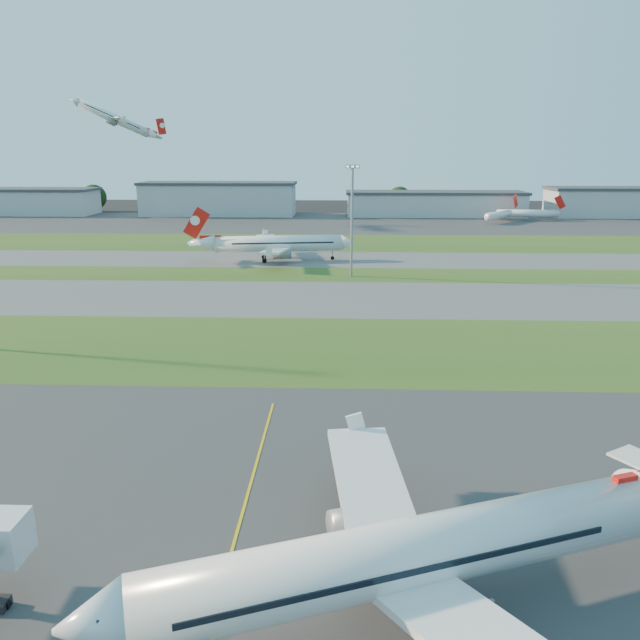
{
  "coord_description": "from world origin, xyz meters",
  "views": [
    {
      "loc": [
        13.02,
        -37.76,
        28.6
      ],
      "look_at": [
        10.05,
        42.17,
        7.0
      ],
      "focal_mm": 35.0,
      "sensor_mm": 36.0,
      "label": 1
    }
  ],
  "objects_px": {
    "mini_jet_near": "(502,214)",
    "mini_jet_far": "(528,213)",
    "airliner_parked": "(418,554)",
    "airliner_taxiing": "(277,244)",
    "light_mast_centre": "(352,214)"
  },
  "relations": [
    {
      "from": "airliner_taxiing",
      "to": "light_mast_centre",
      "type": "bearing_deg",
      "value": 124.51
    },
    {
      "from": "airliner_parked",
      "to": "airliner_taxiing",
      "type": "distance_m",
      "value": 135.19
    },
    {
      "from": "mini_jet_near",
      "to": "light_mast_centre",
      "type": "relative_size",
      "value": 0.91
    },
    {
      "from": "mini_jet_far",
      "to": "light_mast_centre",
      "type": "distance_m",
      "value": 148.63
    },
    {
      "from": "airliner_taxiing",
      "to": "mini_jet_near",
      "type": "distance_m",
      "value": 130.61
    },
    {
      "from": "light_mast_centre",
      "to": "mini_jet_near",
      "type": "bearing_deg",
      "value": 61.88
    },
    {
      "from": "mini_jet_near",
      "to": "mini_jet_far",
      "type": "bearing_deg",
      "value": -27.22
    },
    {
      "from": "mini_jet_near",
      "to": "light_mast_centre",
      "type": "xyz_separation_m",
      "value": [
        -64.55,
        -120.81,
        11.53
      ]
    },
    {
      "from": "airliner_taxiing",
      "to": "mini_jet_near",
      "type": "height_order",
      "value": "airliner_taxiing"
    },
    {
      "from": "mini_jet_near",
      "to": "mini_jet_far",
      "type": "relative_size",
      "value": 0.82
    },
    {
      "from": "mini_jet_near",
      "to": "light_mast_centre",
      "type": "height_order",
      "value": "light_mast_centre"
    },
    {
      "from": "airliner_parked",
      "to": "mini_jet_near",
      "type": "height_order",
      "value": "airliner_parked"
    },
    {
      "from": "mini_jet_far",
      "to": "light_mast_centre",
      "type": "bearing_deg",
      "value": -119.13
    },
    {
      "from": "mini_jet_near",
      "to": "mini_jet_far",
      "type": "xyz_separation_m",
      "value": [
        12.56,
        5.72,
        0.0
      ]
    },
    {
      "from": "airliner_taxiing",
      "to": "mini_jet_far",
      "type": "relative_size",
      "value": 1.47
    }
  ]
}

